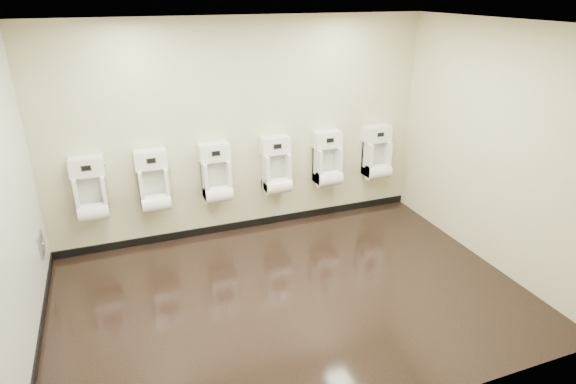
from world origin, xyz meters
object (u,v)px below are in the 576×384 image
urinal_0 (91,193)px  urinal_2 (217,177)px  access_panel (41,244)px  urinal_5 (377,156)px  urinal_3 (276,169)px  urinal_1 (154,185)px  urinal_4 (328,163)px

urinal_0 → urinal_2: (1.51, 0.00, 0.00)m
access_panel → urinal_5: bearing=5.4°
urinal_3 → urinal_1: bearing=180.0°
access_panel → urinal_0: size_ratio=0.34×
access_panel → urinal_2: urinal_2 is taller
urinal_5 → urinal_3: bearing=180.0°
urinal_4 → urinal_5: same height
urinal_1 → urinal_5: (3.14, 0.00, 0.00)m
urinal_3 → urinal_5: bearing=0.0°
urinal_2 → urinal_3: bearing=0.0°
urinal_0 → urinal_1: same height
urinal_0 → urinal_5: (3.86, 0.00, 0.00)m
access_panel → urinal_4: bearing=6.5°
urinal_4 → urinal_2: bearing=180.0°
urinal_2 → urinal_4: bearing=0.0°
urinal_2 → urinal_4: same height
access_panel → urinal_2: size_ratio=0.34×
access_panel → urinal_2: 2.14m
urinal_3 → urinal_4: size_ratio=1.00×
urinal_1 → urinal_3: (1.60, 0.00, 0.00)m
access_panel → urinal_4: (3.64, 0.42, 0.35)m
urinal_0 → urinal_5: 3.86m
urinal_0 → urinal_2: 1.51m
urinal_2 → urinal_4: 1.57m
urinal_5 → urinal_2: bearing=180.0°
urinal_0 → urinal_1: bearing=0.0°
access_panel → urinal_1: 1.40m
urinal_0 → urinal_3: size_ratio=1.00×
urinal_2 → urinal_3: size_ratio=1.00×
access_panel → urinal_5: urinal_5 is taller
urinal_1 → urinal_3: size_ratio=1.00×
urinal_1 → urinal_4: (2.35, 0.00, 0.00)m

